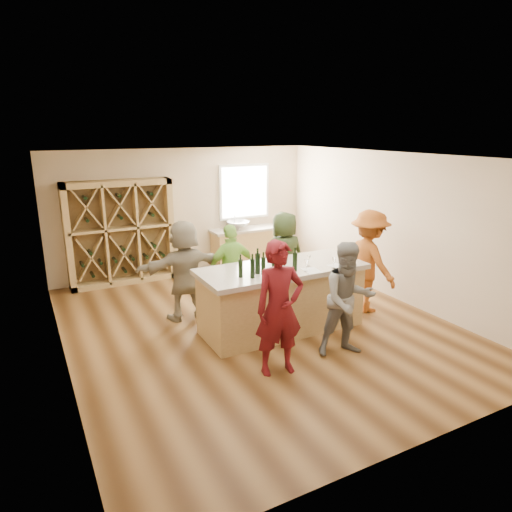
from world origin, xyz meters
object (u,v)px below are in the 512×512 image
wine_bottle_b (252,269)px  wine_bottle_e (274,263)px  wine_bottle_d (263,266)px  person_server (369,261)px  person_far_left (185,270)px  person_near_right (348,300)px  wine_bottle_f (295,262)px  person_far_right (284,257)px  wine_bottle_a (241,268)px  wine_bottle_c (258,263)px  wine_rack (121,233)px  person_near_left (279,308)px  tasting_counter_base (281,300)px  sink (238,225)px  person_far_mid (232,269)px

wine_bottle_b → wine_bottle_e: wine_bottle_b is taller
wine_bottle_d → wine_bottle_e: bearing=11.2°
person_server → person_far_left: person_server is taller
person_near_right → wine_bottle_f: (-0.35, 0.88, 0.38)m
wine_bottle_d → wine_bottle_e: wine_bottle_d is taller
wine_bottle_d → person_near_right: 1.35m
person_far_right → wine_bottle_f: person_far_right is taller
wine_bottle_a → wine_bottle_d: 0.36m
wine_bottle_b → person_far_left: (-0.55, 1.47, -0.35)m
wine_bottle_c → person_server: bearing=3.1°
wine_rack → person_near_left: bearing=-77.5°
person_near_left → wine_bottle_f: bearing=56.2°
tasting_counter_base → wine_bottle_f: bearing=-80.5°
wine_rack → person_far_right: (2.52, -2.47, -0.24)m
wine_rack → sink: (2.70, -0.07, -0.09)m
wine_bottle_b → wine_bottle_c: size_ratio=0.90×
wine_bottle_e → person_server: (2.05, 0.16, -0.29)m
person_near_left → person_far_right: bearing=65.9°
tasting_counter_base → wine_bottle_c: wine_bottle_c is taller
wine_bottle_a → wine_bottle_d: same height
sink → wine_bottle_e: size_ratio=2.04×
wine_bottle_f → wine_bottle_b: bearing=179.0°
person_near_right → sink: bearing=97.1°
wine_bottle_e → person_near_left: (-0.49, -1.00, -0.29)m
wine_bottle_c → person_server: person_server is taller
wine_bottle_e → person_far_left: (-0.99, 1.35, -0.34)m
wine_bottle_d → person_far_mid: (0.06, 1.29, -0.41)m
wine_bottle_e → wine_rack: bearing=112.3°
wine_rack → person_far_mid: bearing=-60.9°
sink → wine_bottle_b: bearing=-112.6°
person_far_mid → person_far_right: bearing=179.8°
wine_rack → person_server: bearing=-45.1°
person_server → wine_bottle_a: bearing=91.4°
person_far_left → person_far_mid: bearing=171.9°
wine_bottle_e → wine_bottle_f: 0.33m
wine_bottle_b → wine_bottle_f: wine_bottle_f is taller
wine_bottle_b → person_far_right: person_far_right is taller
person_near_left → wine_bottle_f: 1.21m
sink → wine_bottle_d: (-1.36, -3.74, 0.20)m
sink → person_near_right: 4.74m
tasting_counter_base → wine_bottle_a: bearing=-167.9°
person_far_left → wine_bottle_b: bearing=109.2°
wine_bottle_e → person_far_right: size_ratio=0.15×
person_near_left → person_far_mid: person_near_left is taller
wine_bottle_a → wine_bottle_f: size_ratio=0.91×
wine_bottle_d → wine_bottle_f: size_ratio=0.91×
wine_bottle_e → person_near_left: bearing=-116.0°
person_near_right → wine_bottle_b: bearing=153.6°
person_server → person_far_left: 3.26m
wine_rack → person_near_left: size_ratio=1.19×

